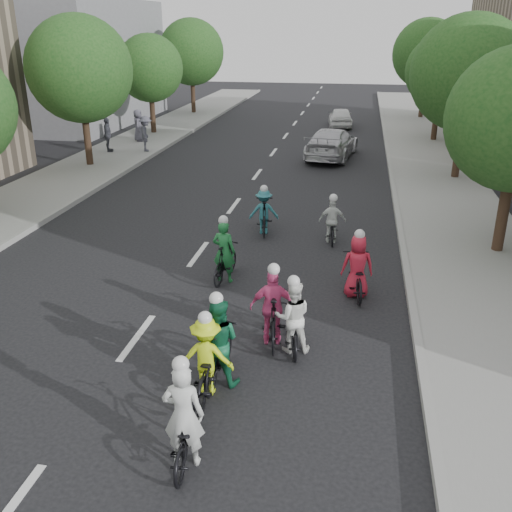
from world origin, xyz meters
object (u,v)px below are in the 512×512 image
(cyclist_5, at_px, (225,258))
(spectator_0, at_px, (146,134))
(cyclist_2, at_px, (208,362))
(cyclist_1, at_px, (218,347))
(follow_car_lead, at_px, (332,143))
(spectator_2, at_px, (138,125))
(cyclist_0, at_px, (186,427))
(cyclist_7, at_px, (264,214))
(cyclist_6, at_px, (293,323))
(follow_car_trail, at_px, (341,117))
(cyclist_3, at_px, (274,313))
(cyclist_8, at_px, (332,225))
(spectator_1, at_px, (108,135))
(cyclist_4, at_px, (357,272))

(cyclist_5, bearing_deg, spectator_0, -55.73)
(cyclist_2, distance_m, cyclist_5, 5.01)
(cyclist_1, xyz_separation_m, follow_car_lead, (0.97, 20.42, 0.04))
(cyclist_5, distance_m, spectator_2, 19.94)
(cyclist_0, relative_size, cyclist_7, 0.98)
(cyclist_6, xyz_separation_m, follow_car_trail, (-0.25, 28.94, 0.03))
(cyclist_3, relative_size, spectator_2, 1.09)
(cyclist_3, relative_size, cyclist_7, 1.00)
(cyclist_8, xyz_separation_m, spectator_1, (-12.38, 11.13, 0.50))
(spectator_2, bearing_deg, follow_car_trail, -65.27)
(cyclist_0, xyz_separation_m, spectator_1, (-10.69, 21.37, 0.42))
(spectator_0, bearing_deg, cyclist_6, -170.37)
(cyclist_6, height_order, spectator_0, spectator_0)
(cyclist_4, distance_m, cyclist_7, 5.22)
(spectator_0, bearing_deg, spectator_2, 9.52)
(cyclist_7, bearing_deg, cyclist_0, 84.03)
(cyclist_1, relative_size, spectator_2, 1.06)
(cyclist_6, bearing_deg, spectator_1, -66.81)
(cyclist_7, bearing_deg, spectator_1, -55.48)
(cyclist_7, distance_m, spectator_1, 14.72)
(cyclist_3, distance_m, cyclist_7, 7.00)
(cyclist_1, relative_size, cyclist_8, 1.21)
(cyclist_0, height_order, cyclist_8, cyclist_0)
(cyclist_3, height_order, cyclist_8, cyclist_3)
(cyclist_0, xyz_separation_m, follow_car_trail, (0.99, 32.53, 0.03))
(cyclist_0, distance_m, cyclist_1, 2.20)
(cyclist_8, distance_m, spectator_0, 15.62)
(cyclist_0, height_order, cyclist_7, cyclist_0)
(spectator_2, bearing_deg, follow_car_lead, -110.52)
(cyclist_0, height_order, cyclist_6, cyclist_0)
(cyclist_2, height_order, spectator_2, spectator_2)
(spectator_2, bearing_deg, cyclist_5, -163.61)
(cyclist_2, height_order, spectator_0, spectator_0)
(cyclist_7, bearing_deg, cyclist_4, 117.07)
(cyclist_7, distance_m, spectator_0, 13.84)
(spectator_1, distance_m, spectator_2, 3.12)
(cyclist_6, bearing_deg, cyclist_4, -124.45)
(cyclist_0, xyz_separation_m, cyclist_7, (-0.56, 10.70, 0.03))
(cyclist_3, height_order, spectator_1, spectator_1)
(cyclist_0, bearing_deg, cyclist_1, -93.96)
(cyclist_0, distance_m, spectator_0, 23.54)
(follow_car_trail, height_order, spectator_2, spectator_2)
(spectator_0, relative_size, spectator_2, 1.02)
(cyclist_0, bearing_deg, cyclist_4, -115.56)
(cyclist_2, relative_size, cyclist_8, 1.23)
(cyclist_4, relative_size, spectator_2, 1.08)
(cyclist_5, xyz_separation_m, cyclist_6, (2.20, -3.18, -0.03))
(follow_car_lead, bearing_deg, cyclist_1, 95.18)
(cyclist_7, height_order, follow_car_trail, cyclist_7)
(cyclist_7, bearing_deg, spectator_0, -62.64)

